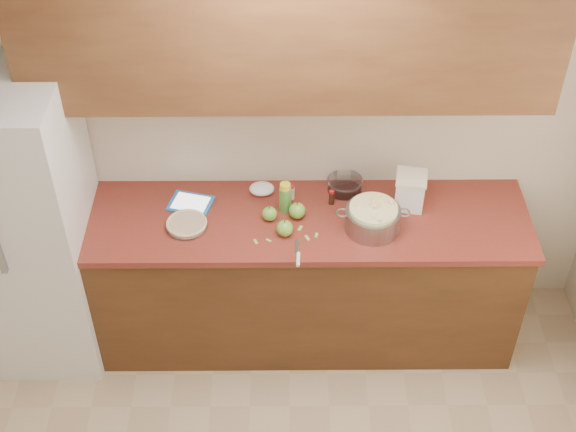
{
  "coord_description": "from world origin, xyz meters",
  "views": [
    {
      "loc": [
        -0.03,
        -1.77,
        3.84
      ],
      "look_at": [
        -0.0,
        1.43,
        0.98
      ],
      "focal_mm": 50.0,
      "sensor_mm": 36.0,
      "label": 1
    }
  ],
  "objects_px": {
    "colander": "(373,218)",
    "tablet": "(191,204)",
    "pie": "(187,224)",
    "flour_canister": "(410,190)"
  },
  "relations": [
    {
      "from": "colander",
      "to": "flour_canister",
      "type": "bearing_deg",
      "value": 40.94
    },
    {
      "from": "pie",
      "to": "tablet",
      "type": "bearing_deg",
      "value": 88.37
    },
    {
      "from": "flour_canister",
      "to": "pie",
      "type": "bearing_deg",
      "value": -171.82
    },
    {
      "from": "colander",
      "to": "tablet",
      "type": "distance_m",
      "value": 1.01
    },
    {
      "from": "flour_canister",
      "to": "tablet",
      "type": "height_order",
      "value": "flour_canister"
    },
    {
      "from": "tablet",
      "to": "pie",
      "type": "bearing_deg",
      "value": -76.52
    },
    {
      "from": "colander",
      "to": "flour_canister",
      "type": "height_order",
      "value": "flour_canister"
    },
    {
      "from": "flour_canister",
      "to": "tablet",
      "type": "distance_m",
      "value": 1.21
    },
    {
      "from": "pie",
      "to": "tablet",
      "type": "height_order",
      "value": "pie"
    },
    {
      "from": "pie",
      "to": "colander",
      "type": "distance_m",
      "value": 1.0
    }
  ]
}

